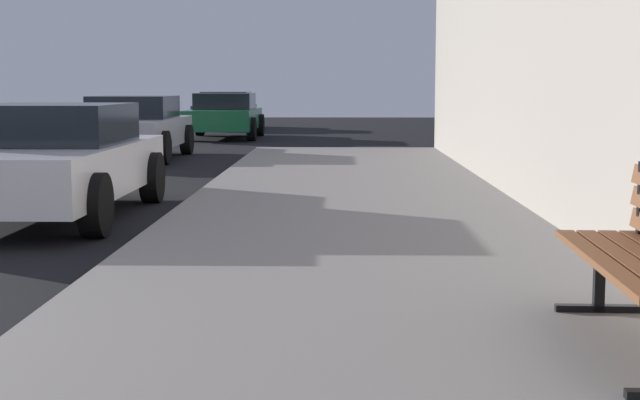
% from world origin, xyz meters
% --- Properties ---
extents(sidewalk, '(4.00, 32.00, 0.15)m').
position_xyz_m(sidewalk, '(4.00, 0.00, 0.07)').
color(sidewalk, gray).
rests_on(sidewalk, ground_plane).
extents(car_white, '(2.03, 4.36, 1.27)m').
position_xyz_m(car_white, '(0.52, 6.07, 0.65)').
color(car_white, white).
rests_on(car_white, ground_plane).
extents(car_silver, '(1.98, 4.29, 1.27)m').
position_xyz_m(car_silver, '(-0.39, 14.59, 0.65)').
color(car_silver, '#B7B7BF').
rests_on(car_silver, ground_plane).
extents(car_green, '(2.01, 4.22, 1.27)m').
position_xyz_m(car_green, '(0.54, 22.25, 0.65)').
color(car_green, '#196638').
rests_on(car_green, ground_plane).
extents(car_blue, '(2.01, 4.15, 1.27)m').
position_xyz_m(car_blue, '(-0.15, 28.29, 0.65)').
color(car_blue, '#233899').
rests_on(car_blue, ground_plane).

